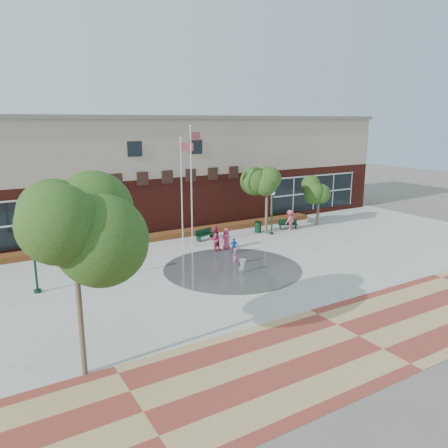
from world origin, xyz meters
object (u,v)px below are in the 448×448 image
flagpole_left (192,181)px  tree_big_left (74,239)px  trash_can (258,227)px  child_splash (235,257)px  bench_left (112,257)px  flagpole_right (182,186)px

flagpole_left → tree_big_left: flagpole_left is taller
trash_can → child_splash: size_ratio=0.82×
flagpole_left → child_splash: (0.38, -5.04, -4.18)m
flagpole_left → bench_left: 7.44m
child_splash → trash_can: bearing=-171.3°
flagpole_right → tree_big_left: size_ratio=1.11×
flagpole_left → flagpole_right: flagpole_left is taller
tree_big_left → flagpole_left: bearing=49.5°
flagpole_right → child_splash: (0.86, -5.59, -3.77)m
flagpole_left → trash_can: flagpole_left is taller
flagpole_right → trash_can: size_ratio=8.46×
trash_can → child_splash: child_splash is taller
trash_can → bench_left: bearing=-174.4°
bench_left → trash_can: size_ratio=2.22×
tree_big_left → child_splash: (11.02, 7.43, -4.44)m
flagpole_right → tree_big_left: flagpole_right is taller
trash_can → child_splash: (-5.93, -5.89, 0.10)m
flagpole_left → trash_can: bearing=-11.2°
flagpole_right → child_splash: bearing=-67.4°
tree_big_left → bench_left: bearing=69.0°
flagpole_left → tree_big_left: 16.39m
flagpole_left → flagpole_right: bearing=111.8°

